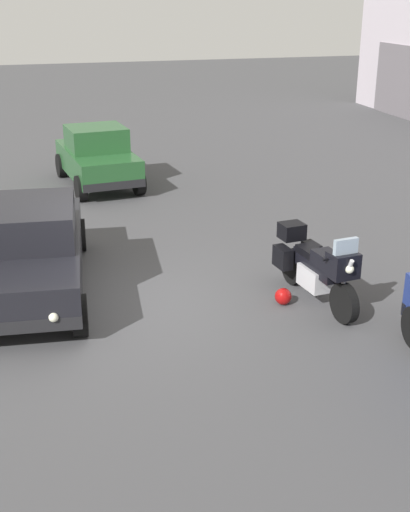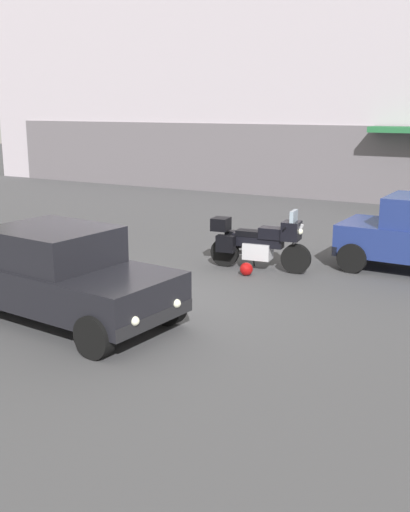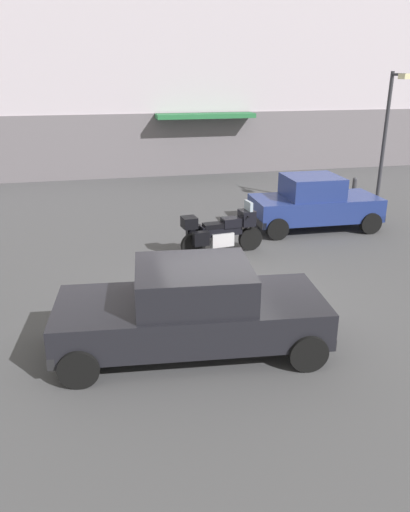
% 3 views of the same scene
% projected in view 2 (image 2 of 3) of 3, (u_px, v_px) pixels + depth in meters
% --- Properties ---
extents(ground_plane, '(80.00, 80.00, 0.00)m').
position_uv_depth(ground_plane, '(159.00, 300.00, 11.32)').
color(ground_plane, '#424244').
extents(building_facade_rear, '(36.81, 3.40, 9.42)m').
position_uv_depth(building_facade_rear, '(375.00, 73.00, 22.67)').
color(building_facade_rear, '#B2A8B2').
rests_on(building_facade_rear, ground).
extents(motorcycle, '(2.26, 0.86, 1.36)m').
position_uv_depth(motorcycle, '(258.00, 242.00, 13.31)').
color(motorcycle, black).
rests_on(motorcycle, ground).
extents(helmet, '(0.28, 0.28, 0.28)m').
position_uv_depth(helmet, '(246.00, 269.00, 12.94)').
color(helmet, '#990C0C').
rests_on(helmet, ground).
extents(car_sedan_far, '(4.69, 2.31, 1.56)m').
position_uv_depth(car_sedan_far, '(52.00, 273.00, 10.21)').
color(car_sedan_far, black).
rests_on(car_sedan_far, ground).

